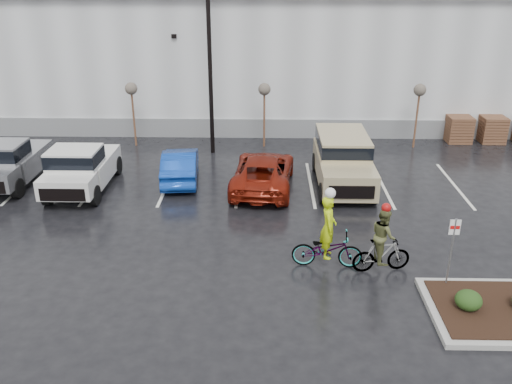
{
  "coord_description": "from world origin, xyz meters",
  "views": [
    {
      "loc": [
        -1.32,
        -13.08,
        8.61
      ],
      "look_at": [
        -1.7,
        4.04,
        1.3
      ],
      "focal_mm": 38.0,
      "sensor_mm": 36.0,
      "label": 1
    }
  ],
  "objects_px": {
    "fire_lane_sign": "(452,245)",
    "cyclist_olive": "(382,247)",
    "car_blue": "(180,165)",
    "car_red": "(263,172)",
    "lamppost": "(209,32)",
    "pallet_stack_b": "(492,129)",
    "sapling_mid": "(264,93)",
    "pickup_silver": "(12,159)",
    "cyclist_hivis": "(327,243)",
    "pallet_stack_a": "(459,129)",
    "sapling_east": "(419,94)",
    "pickup_white": "(84,165)",
    "suv_tan": "(343,162)",
    "sapling_west": "(131,92)"
  },
  "relations": [
    {
      "from": "pallet_stack_b",
      "to": "car_blue",
      "type": "height_order",
      "value": "pallet_stack_b"
    },
    {
      "from": "lamppost",
      "to": "pallet_stack_b",
      "type": "relative_size",
      "value": 6.83
    },
    {
      "from": "pallet_stack_b",
      "to": "fire_lane_sign",
      "type": "distance_m",
      "value": 15.23
    },
    {
      "from": "sapling_east",
      "to": "car_red",
      "type": "bearing_deg",
      "value": -144.13
    },
    {
      "from": "pallet_stack_b",
      "to": "pickup_silver",
      "type": "xyz_separation_m",
      "value": [
        -22.26,
        -5.88,
        0.3
      ]
    },
    {
      "from": "sapling_mid",
      "to": "sapling_west",
      "type": "bearing_deg",
      "value": 180.0
    },
    {
      "from": "sapling_east",
      "to": "cyclist_olive",
      "type": "height_order",
      "value": "sapling_east"
    },
    {
      "from": "suv_tan",
      "to": "pallet_stack_a",
      "type": "bearing_deg",
      "value": 42.29
    },
    {
      "from": "pallet_stack_a",
      "to": "pickup_silver",
      "type": "height_order",
      "value": "pickup_silver"
    },
    {
      "from": "car_red",
      "to": "sapling_west",
      "type": "bearing_deg",
      "value": -34.95
    },
    {
      "from": "sapling_mid",
      "to": "pallet_stack_b",
      "type": "bearing_deg",
      "value": 4.89
    },
    {
      "from": "car_blue",
      "to": "cyclist_olive",
      "type": "bearing_deg",
      "value": 128.95
    },
    {
      "from": "pickup_white",
      "to": "car_red",
      "type": "relative_size",
      "value": 1.03
    },
    {
      "from": "pickup_white",
      "to": "car_red",
      "type": "distance_m",
      "value": 7.32
    },
    {
      "from": "pickup_white",
      "to": "sapling_east",
      "type": "bearing_deg",
      "value": 20.45
    },
    {
      "from": "pallet_stack_b",
      "to": "car_blue",
      "type": "xyz_separation_m",
      "value": [
        -15.21,
        -5.66,
        -0.01
      ]
    },
    {
      "from": "sapling_mid",
      "to": "car_red",
      "type": "height_order",
      "value": "sapling_mid"
    },
    {
      "from": "fire_lane_sign",
      "to": "cyclist_hivis",
      "type": "xyz_separation_m",
      "value": [
        -3.29,
        1.17,
        -0.62
      ]
    },
    {
      "from": "pallet_stack_b",
      "to": "car_blue",
      "type": "relative_size",
      "value": 0.33
    },
    {
      "from": "car_red",
      "to": "sapling_east",
      "type": "bearing_deg",
      "value": -139.32
    },
    {
      "from": "sapling_west",
      "to": "pallet_stack_b",
      "type": "height_order",
      "value": "sapling_west"
    },
    {
      "from": "lamppost",
      "to": "fire_lane_sign",
      "type": "height_order",
      "value": "lamppost"
    },
    {
      "from": "fire_lane_sign",
      "to": "pickup_silver",
      "type": "distance_m",
      "value": 17.73
    },
    {
      "from": "lamppost",
      "to": "sapling_east",
      "type": "bearing_deg",
      "value": 5.71
    },
    {
      "from": "cyclist_hivis",
      "to": "lamppost",
      "type": "bearing_deg",
      "value": 26.85
    },
    {
      "from": "lamppost",
      "to": "car_blue",
      "type": "height_order",
      "value": "lamppost"
    },
    {
      "from": "sapling_east",
      "to": "pickup_silver",
      "type": "xyz_separation_m",
      "value": [
        -18.06,
        -4.88,
        -1.75
      ]
    },
    {
      "from": "lamppost",
      "to": "sapling_mid",
      "type": "bearing_deg",
      "value": 21.8
    },
    {
      "from": "fire_lane_sign",
      "to": "pickup_silver",
      "type": "bearing_deg",
      "value": 153.47
    },
    {
      "from": "pickup_white",
      "to": "car_red",
      "type": "bearing_deg",
      "value": 0.83
    },
    {
      "from": "sapling_mid",
      "to": "fire_lane_sign",
      "type": "bearing_deg",
      "value": -67.51
    },
    {
      "from": "sapling_mid",
      "to": "pallet_stack_a",
      "type": "relative_size",
      "value": 2.37
    },
    {
      "from": "pallet_stack_a",
      "to": "cyclist_olive",
      "type": "height_order",
      "value": "cyclist_olive"
    },
    {
      "from": "sapling_west",
      "to": "sapling_mid",
      "type": "bearing_deg",
      "value": 0.0
    },
    {
      "from": "sapling_mid",
      "to": "pickup_white",
      "type": "distance_m",
      "value": 9.33
    },
    {
      "from": "lamppost",
      "to": "pickup_silver",
      "type": "distance_m",
      "value": 10.11
    },
    {
      "from": "fire_lane_sign",
      "to": "cyclist_olive",
      "type": "relative_size",
      "value": 0.99
    },
    {
      "from": "car_blue",
      "to": "car_red",
      "type": "distance_m",
      "value": 3.6
    },
    {
      "from": "pallet_stack_a",
      "to": "suv_tan",
      "type": "distance_m",
      "value": 9.06
    },
    {
      "from": "car_blue",
      "to": "pickup_silver",
      "type": "bearing_deg",
      "value": -3.79
    },
    {
      "from": "pickup_white",
      "to": "cyclist_olive",
      "type": "bearing_deg",
      "value": -30.2
    },
    {
      "from": "sapling_west",
      "to": "cyclist_olive",
      "type": "bearing_deg",
      "value": -49.6
    },
    {
      "from": "pallet_stack_b",
      "to": "pickup_white",
      "type": "xyz_separation_m",
      "value": [
        -19.01,
        -6.52,
        0.3
      ]
    },
    {
      "from": "sapling_west",
      "to": "fire_lane_sign",
      "type": "relative_size",
      "value": 1.45
    },
    {
      "from": "lamppost",
      "to": "pallet_stack_a",
      "type": "xyz_separation_m",
      "value": [
        12.5,
        2.0,
        -5.01
      ]
    },
    {
      "from": "sapling_west",
      "to": "pickup_silver",
      "type": "bearing_deg",
      "value": -129.73
    },
    {
      "from": "car_blue",
      "to": "car_red",
      "type": "relative_size",
      "value": 0.81
    },
    {
      "from": "pickup_white",
      "to": "cyclist_hivis",
      "type": "height_order",
      "value": "cyclist_hivis"
    },
    {
      "from": "pallet_stack_b",
      "to": "suv_tan",
      "type": "xyz_separation_m",
      "value": [
        -8.4,
        -6.09,
        0.35
      ]
    },
    {
      "from": "fire_lane_sign",
      "to": "pickup_white",
      "type": "height_order",
      "value": "fire_lane_sign"
    }
  ]
}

